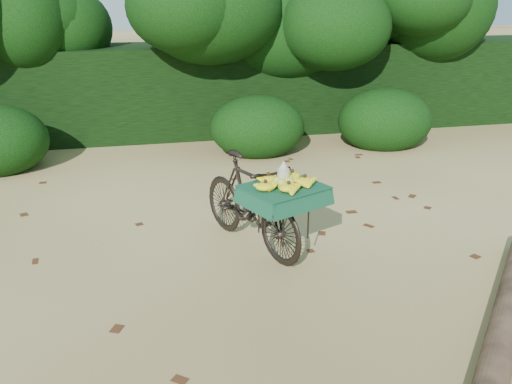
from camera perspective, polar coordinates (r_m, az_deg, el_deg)
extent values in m
plane|color=tan|center=(5.84, -4.80, -8.48)|extent=(80.00, 80.00, 0.00)
imported|color=black|center=(6.18, -0.60, -1.13)|extent=(1.19, 1.87, 1.09)
cube|color=black|center=(5.61, 2.94, 0.39)|extent=(0.55, 0.60, 0.03)
cube|color=#144D2E|center=(5.61, 2.95, 0.56)|extent=(0.98, 0.91, 0.01)
ellipsoid|color=#9FB02A|center=(5.64, 3.56, 1.26)|extent=(0.10, 0.08, 0.12)
ellipsoid|color=#9FB02A|center=(5.65, 2.75, 1.32)|extent=(0.10, 0.08, 0.12)
ellipsoid|color=#9FB02A|center=(5.58, 2.21, 1.09)|extent=(0.10, 0.08, 0.12)
ellipsoid|color=#9FB02A|center=(5.52, 2.71, 0.88)|extent=(0.10, 0.08, 0.12)
ellipsoid|color=#9FB02A|center=(5.56, 3.55, 0.99)|extent=(0.10, 0.08, 0.12)
cylinder|color=#EAE5C6|center=(5.58, 2.90, 1.64)|extent=(0.13, 0.13, 0.16)
cylinder|color=brown|center=(5.39, 24.91, -11.64)|extent=(2.52, 2.73, 0.25)
cube|color=black|center=(11.56, -9.50, 10.55)|extent=(26.00, 1.80, 1.80)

